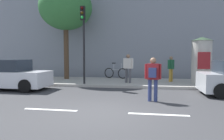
{
  "coord_description": "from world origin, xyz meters",
  "views": [
    {
      "loc": [
        1.43,
        -6.57,
        1.77
      ],
      "look_at": [
        -0.03,
        2.0,
        1.18
      ],
      "focal_mm": 35.25,
      "sensor_mm": 36.0,
      "label": 1
    }
  ],
  "objects_px": {
    "poster_column": "(202,60)",
    "pedestrian_in_light_jacket": "(128,66)",
    "pedestrian_in_dark_shirt": "(171,67)",
    "bicycle_leaning": "(116,73)",
    "pedestrian_tallest": "(153,75)",
    "traffic_light": "(83,32)",
    "street_tree": "(66,8)",
    "parked_car_red": "(6,75)"
  },
  "relations": [
    {
      "from": "bicycle_leaning",
      "to": "parked_car_red",
      "type": "distance_m",
      "value": 6.96
    },
    {
      "from": "poster_column",
      "to": "pedestrian_in_light_jacket",
      "type": "bearing_deg",
      "value": -178.62
    },
    {
      "from": "street_tree",
      "to": "pedestrian_in_light_jacket",
      "type": "xyz_separation_m",
      "value": [
        4.36,
        -1.45,
        -3.77
      ]
    },
    {
      "from": "traffic_light",
      "to": "pedestrian_in_dark_shirt",
      "type": "relative_size",
      "value": 2.77
    },
    {
      "from": "pedestrian_tallest",
      "to": "pedestrian_in_dark_shirt",
      "type": "distance_m",
      "value": 5.46
    },
    {
      "from": "pedestrian_in_dark_shirt",
      "to": "bicycle_leaning",
      "type": "xyz_separation_m",
      "value": [
        -3.6,
        1.31,
        -0.5
      ]
    },
    {
      "from": "poster_column",
      "to": "parked_car_red",
      "type": "bearing_deg",
      "value": -165.36
    },
    {
      "from": "poster_column",
      "to": "bicycle_leaning",
      "type": "height_order",
      "value": "poster_column"
    },
    {
      "from": "street_tree",
      "to": "parked_car_red",
      "type": "height_order",
      "value": "street_tree"
    },
    {
      "from": "parked_car_red",
      "to": "pedestrian_in_light_jacket",
      "type": "bearing_deg",
      "value": 22.78
    },
    {
      "from": "pedestrian_in_dark_shirt",
      "to": "bicycle_leaning",
      "type": "bearing_deg",
      "value": 160.08
    },
    {
      "from": "pedestrian_tallest",
      "to": "pedestrian_in_light_jacket",
      "type": "xyz_separation_m",
      "value": [
        -1.34,
        4.31,
        0.15
      ]
    },
    {
      "from": "poster_column",
      "to": "street_tree",
      "type": "bearing_deg",
      "value": 170.87
    },
    {
      "from": "pedestrian_in_dark_shirt",
      "to": "poster_column",
      "type": "bearing_deg",
      "value": -30.86
    },
    {
      "from": "poster_column",
      "to": "bicycle_leaning",
      "type": "distance_m",
      "value": 5.7
    },
    {
      "from": "street_tree",
      "to": "traffic_light",
      "type": "bearing_deg",
      "value": -50.81
    },
    {
      "from": "traffic_light",
      "to": "pedestrian_in_dark_shirt",
      "type": "bearing_deg",
      "value": 21.62
    },
    {
      "from": "traffic_light",
      "to": "pedestrian_in_dark_shirt",
      "type": "height_order",
      "value": "traffic_light"
    },
    {
      "from": "bicycle_leaning",
      "to": "traffic_light",
      "type": "bearing_deg",
      "value": -112.12
    },
    {
      "from": "poster_column",
      "to": "pedestrian_tallest",
      "type": "bearing_deg",
      "value": -121.61
    },
    {
      "from": "pedestrian_in_light_jacket",
      "to": "pedestrian_in_dark_shirt",
      "type": "bearing_deg",
      "value": 22.25
    },
    {
      "from": "pedestrian_tallest",
      "to": "bicycle_leaning",
      "type": "xyz_separation_m",
      "value": [
        -2.44,
        6.64,
        -0.46
      ]
    },
    {
      "from": "poster_column",
      "to": "bicycle_leaning",
      "type": "xyz_separation_m",
      "value": [
        -5.15,
        2.23,
        -0.94
      ]
    },
    {
      "from": "poster_column",
      "to": "pedestrian_in_light_jacket",
      "type": "relative_size",
      "value": 1.57
    },
    {
      "from": "pedestrian_tallest",
      "to": "bicycle_leaning",
      "type": "relative_size",
      "value": 0.98
    },
    {
      "from": "parked_car_red",
      "to": "street_tree",
      "type": "bearing_deg",
      "value": 66.94
    },
    {
      "from": "poster_column",
      "to": "pedestrian_in_light_jacket",
      "type": "distance_m",
      "value": 4.07
    },
    {
      "from": "traffic_light",
      "to": "pedestrian_in_dark_shirt",
      "type": "distance_m",
      "value": 5.66
    },
    {
      "from": "traffic_light",
      "to": "pedestrian_in_light_jacket",
      "type": "distance_m",
      "value": 3.2
    },
    {
      "from": "traffic_light",
      "to": "poster_column",
      "type": "relative_size",
      "value": 1.64
    },
    {
      "from": "traffic_light",
      "to": "bicycle_leaning",
      "type": "distance_m",
      "value": 4.31
    },
    {
      "from": "pedestrian_in_light_jacket",
      "to": "traffic_light",
      "type": "bearing_deg",
      "value": -159.05
    },
    {
      "from": "pedestrian_tallest",
      "to": "poster_column",
      "type": "bearing_deg",
      "value": 58.39
    },
    {
      "from": "pedestrian_in_dark_shirt",
      "to": "parked_car_red",
      "type": "height_order",
      "value": "pedestrian_in_dark_shirt"
    },
    {
      "from": "pedestrian_in_dark_shirt",
      "to": "pedestrian_in_light_jacket",
      "type": "bearing_deg",
      "value": -157.75
    },
    {
      "from": "poster_column",
      "to": "pedestrian_in_light_jacket",
      "type": "height_order",
      "value": "poster_column"
    },
    {
      "from": "traffic_light",
      "to": "pedestrian_in_light_jacket",
      "type": "xyz_separation_m",
      "value": [
        2.42,
        0.93,
        -1.88
      ]
    },
    {
      "from": "poster_column",
      "to": "bicycle_leaning",
      "type": "relative_size",
      "value": 1.53
    },
    {
      "from": "pedestrian_tallest",
      "to": "pedestrian_in_light_jacket",
      "type": "bearing_deg",
      "value": 107.29
    },
    {
      "from": "poster_column",
      "to": "pedestrian_tallest",
      "type": "xyz_separation_m",
      "value": [
        -2.71,
        -4.41,
        -0.47
      ]
    },
    {
      "from": "traffic_light",
      "to": "bicycle_leaning",
      "type": "xyz_separation_m",
      "value": [
        1.32,
        3.26,
        -2.5
      ]
    },
    {
      "from": "traffic_light",
      "to": "pedestrian_tallest",
      "type": "xyz_separation_m",
      "value": [
        3.76,
        -3.39,
        -2.03
      ]
    }
  ]
}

